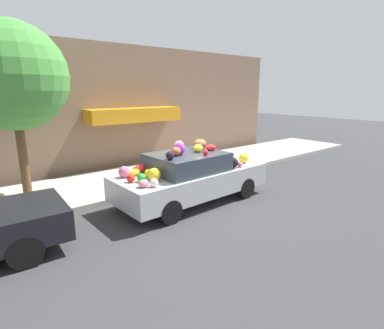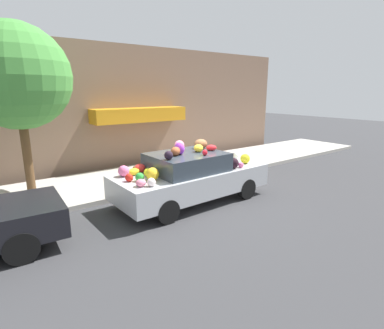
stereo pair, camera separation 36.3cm
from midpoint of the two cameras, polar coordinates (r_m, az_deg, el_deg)
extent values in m
plane|color=#38383A|center=(8.92, 0.55, -6.64)|extent=(60.00, 60.00, 0.00)
cube|color=#B2ADA3|center=(11.06, -7.92, -2.28)|extent=(24.00, 3.20, 0.14)
cube|color=#846651|center=(12.67, -13.29, 10.51)|extent=(18.00, 0.30, 4.92)
cube|color=orange|center=(12.46, -9.06, 9.34)|extent=(3.89, 0.90, 0.55)
cylinder|color=brown|center=(9.75, -27.97, 1.56)|extent=(0.24, 0.24, 2.35)
sphere|color=#47933D|center=(9.59, -29.48, 14.37)|extent=(2.87, 2.87, 2.87)
cylinder|color=red|center=(9.34, -11.83, -3.27)|extent=(0.20, 0.20, 0.55)
sphere|color=red|center=(9.25, -11.94, -1.28)|extent=(0.18, 0.18, 0.18)
cube|color=#B7BABF|center=(8.60, 1.21, -3.05)|extent=(4.54, 1.93, 0.64)
cube|color=#333D47|center=(8.34, 0.27, 0.48)|extent=(2.06, 1.65, 0.50)
cylinder|color=black|center=(10.17, 4.33, -2.27)|extent=(0.61, 0.19, 0.61)
cylinder|color=black|center=(9.05, 11.50, -4.57)|extent=(0.61, 0.19, 0.61)
cylinder|color=black|center=(8.63, -9.62, -5.41)|extent=(0.61, 0.19, 0.61)
cylinder|color=black|center=(7.28, -3.22, -8.95)|extent=(0.61, 0.19, 0.61)
ellipsoid|color=yellow|center=(8.46, 2.46, 3.12)|extent=(0.39, 0.39, 0.21)
ellipsoid|color=red|center=(8.28, -8.66, -0.70)|extent=(0.35, 0.33, 0.24)
sphere|color=green|center=(9.56, 7.25, 1.12)|extent=(0.19, 0.19, 0.18)
sphere|color=pink|center=(7.96, -11.62, -1.23)|extent=(0.38, 0.38, 0.29)
sphere|color=black|center=(7.49, -3.10, 1.75)|extent=(0.25, 0.25, 0.22)
sphere|color=yellow|center=(7.50, -6.17, -1.84)|extent=(0.40, 0.40, 0.33)
ellipsoid|color=red|center=(8.66, 4.90, 3.20)|extent=(0.37, 0.35, 0.17)
ellipsoid|color=#974C2A|center=(7.96, -1.86, 2.54)|extent=(0.41, 0.42, 0.23)
ellipsoid|color=red|center=(8.01, 3.77, 2.28)|extent=(0.21, 0.22, 0.15)
sphere|color=white|center=(7.05, -6.29, -3.38)|extent=(0.24, 0.24, 0.20)
ellipsoid|color=blue|center=(9.28, 7.84, 0.66)|extent=(0.25, 0.23, 0.16)
sphere|color=red|center=(9.76, 8.05, 1.28)|extent=(0.19, 0.19, 0.15)
ellipsoid|color=yellow|center=(8.06, -9.78, -1.37)|extent=(0.34, 0.26, 0.18)
ellipsoid|color=brown|center=(8.27, -9.42, -0.92)|extent=(0.19, 0.22, 0.19)
ellipsoid|color=red|center=(7.50, -10.54, -2.50)|extent=(0.25, 0.27, 0.19)
ellipsoid|color=pink|center=(7.08, -8.28, -3.49)|extent=(0.33, 0.33, 0.18)
ellipsoid|color=white|center=(9.94, 9.36, 1.77)|extent=(0.31, 0.30, 0.26)
ellipsoid|color=purple|center=(8.11, -1.08, 3.09)|extent=(0.25, 0.35, 0.33)
sphere|color=green|center=(7.49, -8.59, -2.37)|extent=(0.25, 0.25, 0.22)
sphere|color=yellow|center=(7.86, -7.11, -1.52)|extent=(0.31, 0.31, 0.22)
sphere|color=pink|center=(8.86, 10.45, -0.08)|extent=(0.19, 0.19, 0.16)
sphere|color=yellow|center=(9.38, 11.18, 1.08)|extent=(0.33, 0.33, 0.29)
ellipsoid|color=red|center=(9.26, 6.01, 0.84)|extent=(0.27, 0.25, 0.21)
sphere|color=pink|center=(8.63, -1.23, 3.63)|extent=(0.30, 0.30, 0.29)
sphere|color=black|center=(8.72, 9.05, 0.25)|extent=(0.44, 0.44, 0.31)
ellipsoid|color=#8E5E39|center=(8.91, 2.85, 3.93)|extent=(0.45, 0.43, 0.29)
cylinder|color=black|center=(7.87, -29.45, -8.95)|extent=(0.64, 0.22, 0.63)
cylinder|color=black|center=(6.43, -28.31, -13.85)|extent=(0.64, 0.22, 0.63)
camera|label=1|loc=(0.18, -88.77, 0.30)|focal=28.00mm
camera|label=2|loc=(0.18, 91.23, -0.30)|focal=28.00mm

